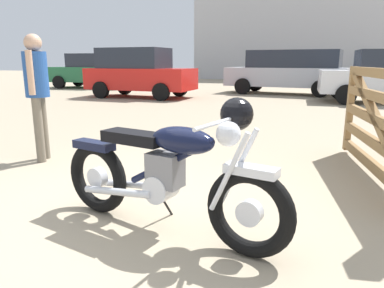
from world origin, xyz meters
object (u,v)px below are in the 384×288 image
(vintage_motorcycle, at_px, (171,172))
(blue_hatchback_right, at_px, (288,71))
(bystander, at_px, (37,85))
(pale_sedan_back, at_px, (139,72))
(dark_sedan_left, at_px, (92,71))

(vintage_motorcycle, height_order, blue_hatchback_right, blue_hatchback_right)
(bystander, distance_m, pale_sedan_back, 8.65)
(vintage_motorcycle, xyz_separation_m, dark_sedan_left, (-8.77, 13.63, 0.34))
(bystander, bearing_deg, blue_hatchback_right, -124.92)
(dark_sedan_left, bearing_deg, bystander, -63.42)
(vintage_motorcycle, relative_size, dark_sedan_left, 0.48)
(blue_hatchback_right, relative_size, dark_sedan_left, 1.17)
(vintage_motorcycle, xyz_separation_m, blue_hatchback_right, (0.68, 12.72, 0.45))
(bystander, bearing_deg, dark_sedan_left, -81.88)
(pale_sedan_back, xyz_separation_m, dark_sedan_left, (-4.16, 3.76, -0.08))
(vintage_motorcycle, bearing_deg, bystander, 163.34)
(vintage_motorcycle, distance_m, pale_sedan_back, 10.90)
(blue_hatchback_right, bearing_deg, vintage_motorcycle, 98.07)
(vintage_motorcycle, xyz_separation_m, pale_sedan_back, (-4.61, 9.87, 0.43))
(dark_sedan_left, bearing_deg, pale_sedan_back, -43.44)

